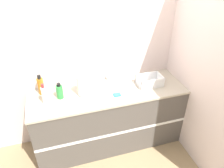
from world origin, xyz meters
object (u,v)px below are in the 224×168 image
at_px(bottle_green, 60,92).
at_px(sink, 114,86).
at_px(bottle_amber, 41,86).
at_px(dish_rack, 150,82).
at_px(paper_towel_roll, 82,85).
at_px(bottle_white_spray, 44,95).

bearing_deg(bottle_green, sink, 3.58).
bearing_deg(bottle_amber, dish_rack, -8.25).
relative_size(paper_towel_roll, bottle_green, 1.25).
bearing_deg(dish_rack, paper_towel_roll, 177.73).
bearing_deg(sink, bottle_amber, 172.98).
height_order(sink, bottle_amber, bottle_amber).
relative_size(dish_rack, bottle_amber, 1.24).
bearing_deg(bottle_white_spray, bottle_amber, 99.01).
relative_size(sink, dish_rack, 1.61).
bearing_deg(paper_towel_roll, bottle_green, 178.18).
bearing_deg(bottle_green, bottle_white_spray, -161.07).
xyz_separation_m(sink, paper_towel_roll, (-0.43, -0.05, 0.12)).
height_order(bottle_white_spray, bottle_green, bottle_white_spray).
bearing_deg(bottle_green, bottle_amber, 143.47).
xyz_separation_m(bottle_amber, bottle_green, (0.21, -0.16, -0.03)).
distance_m(sink, bottle_green, 0.72).
height_order(dish_rack, bottle_white_spray, bottle_white_spray).
height_order(bottle_amber, bottle_green, bottle_amber).
distance_m(dish_rack, bottle_amber, 1.42).
distance_m(bottle_white_spray, bottle_green, 0.19).
height_order(paper_towel_roll, bottle_green, paper_towel_roll).
height_order(paper_towel_roll, bottle_white_spray, bottle_white_spray).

